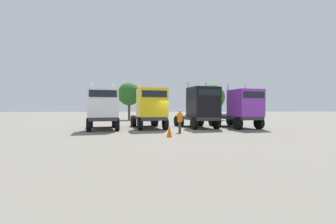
{
  "coord_description": "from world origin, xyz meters",
  "views": [
    {
      "loc": [
        -2.43,
        -19.3,
        1.87
      ],
      "look_at": [
        -0.27,
        2.11,
        1.51
      ],
      "focal_mm": 24.29,
      "sensor_mm": 36.0,
      "label": 1
    }
  ],
  "objects_px": {
    "visitor_in_hivis": "(180,120)",
    "traffic_cone_near": "(169,131)",
    "semi_truck_yellow": "(150,108)",
    "semi_truck_black": "(201,107)",
    "semi_truck_purple": "(241,108)",
    "semi_truck_white": "(103,108)"
  },
  "relations": [
    {
      "from": "semi_truck_yellow",
      "to": "visitor_in_hivis",
      "type": "relative_size",
      "value": 3.79
    },
    {
      "from": "semi_truck_white",
      "to": "semi_truck_black",
      "type": "relative_size",
      "value": 1.02
    },
    {
      "from": "semi_truck_purple",
      "to": "semi_truck_yellow",
      "type": "bearing_deg",
      "value": -103.14
    },
    {
      "from": "semi_truck_purple",
      "to": "traffic_cone_near",
      "type": "relative_size",
      "value": 8.69
    },
    {
      "from": "semi_truck_purple",
      "to": "visitor_in_hivis",
      "type": "height_order",
      "value": "semi_truck_purple"
    },
    {
      "from": "semi_truck_white",
      "to": "semi_truck_yellow",
      "type": "distance_m",
      "value": 4.1
    },
    {
      "from": "visitor_in_hivis",
      "to": "semi_truck_purple",
      "type": "bearing_deg",
      "value": 24.83
    },
    {
      "from": "semi_truck_white",
      "to": "visitor_in_hivis",
      "type": "bearing_deg",
      "value": 55.76
    },
    {
      "from": "semi_truck_purple",
      "to": "traffic_cone_near",
      "type": "xyz_separation_m",
      "value": [
        -7.28,
        -5.64,
        -1.49
      ]
    },
    {
      "from": "visitor_in_hivis",
      "to": "traffic_cone_near",
      "type": "xyz_separation_m",
      "value": [
        -1.08,
        -2.57,
        -0.63
      ]
    },
    {
      "from": "traffic_cone_near",
      "to": "visitor_in_hivis",
      "type": "bearing_deg",
      "value": 67.13
    },
    {
      "from": "semi_truck_white",
      "to": "traffic_cone_near",
      "type": "bearing_deg",
      "value": 33.52
    },
    {
      "from": "semi_truck_yellow",
      "to": "traffic_cone_near",
      "type": "xyz_separation_m",
      "value": [
        1.11,
        -5.9,
        -1.49
      ]
    },
    {
      "from": "semi_truck_purple",
      "to": "visitor_in_hivis",
      "type": "xyz_separation_m",
      "value": [
        -6.2,
        -3.07,
        -0.86
      ]
    },
    {
      "from": "semi_truck_black",
      "to": "semi_truck_purple",
      "type": "height_order",
      "value": "semi_truck_black"
    },
    {
      "from": "semi_truck_black",
      "to": "semi_truck_purple",
      "type": "distance_m",
      "value": 3.75
    },
    {
      "from": "semi_truck_purple",
      "to": "traffic_cone_near",
      "type": "height_order",
      "value": "semi_truck_purple"
    },
    {
      "from": "visitor_in_hivis",
      "to": "traffic_cone_near",
      "type": "height_order",
      "value": "visitor_in_hivis"
    },
    {
      "from": "semi_truck_white",
      "to": "semi_truck_purple",
      "type": "relative_size",
      "value": 0.98
    },
    {
      "from": "semi_truck_yellow",
      "to": "semi_truck_purple",
      "type": "distance_m",
      "value": 8.4
    },
    {
      "from": "semi_truck_yellow",
      "to": "semi_truck_black",
      "type": "distance_m",
      "value": 4.67
    },
    {
      "from": "semi_truck_yellow",
      "to": "traffic_cone_near",
      "type": "distance_m",
      "value": 6.19
    }
  ]
}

